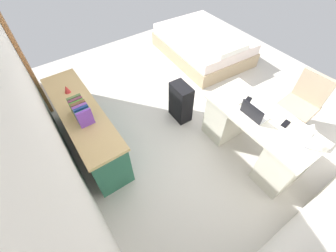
{
  "coord_description": "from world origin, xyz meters",
  "views": [
    {
      "loc": [
        -2.07,
        1.95,
        2.74
      ],
      "look_at": [
        -0.57,
        0.9,
        0.6
      ],
      "focal_mm": 24.15,
      "sensor_mm": 36.0,
      "label": 1
    }
  ],
  "objects": [
    {
      "name": "suitcase_black",
      "position": [
        -0.08,
        0.31,
        0.31
      ],
      "size": [
        0.37,
        0.23,
        0.63
      ],
      "primitive_type": "cube",
      "rotation": [
        0.0,
        0.0,
        -0.04
      ],
      "color": "black",
      "rests_on": "ground_plane"
    },
    {
      "name": "door_wooden",
      "position": [
        1.67,
        2.02,
        1.02
      ],
      "size": [
        0.88,
        0.05,
        2.04
      ],
      "primitive_type": "cube",
      "color": "#936038",
      "rests_on": "ground_plane"
    },
    {
      "name": "wall_back",
      "position": [
        0.0,
        2.1,
        1.42
      ],
      "size": [
        4.45,
        0.1,
        2.84
      ],
      "primitive_type": "cube",
      "color": "silver",
      "rests_on": "ground_plane"
    },
    {
      "name": "laptop",
      "position": [
        -1.12,
        0.02,
        0.77
      ],
      "size": [
        0.31,
        0.22,
        0.21
      ],
      "color": "silver",
      "rests_on": "desk"
    },
    {
      "name": "figurine_small",
      "position": [
        0.61,
        1.72,
        0.78
      ],
      "size": [
        0.08,
        0.08,
        0.11
      ],
      "primitive_type": "cone",
      "color": "red",
      "rests_on": "credenza"
    },
    {
      "name": "ground_plane",
      "position": [
        0.0,
        0.0,
        0.0
      ],
      "size": [
        5.45,
        5.45,
        0.0
      ],
      "primitive_type": "plane",
      "color": "beige"
    },
    {
      "name": "desk",
      "position": [
        -1.21,
        -0.07,
        0.38
      ],
      "size": [
        1.45,
        0.67,
        0.72
      ],
      "color": "silver",
      "rests_on": "ground_plane"
    },
    {
      "name": "office_chair",
      "position": [
        -1.25,
        -0.95,
        0.42
      ],
      "size": [
        0.52,
        0.52,
        0.94
      ],
      "color": "black",
      "rests_on": "ground_plane"
    },
    {
      "name": "book_row",
      "position": [
        0.06,
        1.72,
        0.83
      ],
      "size": [
        0.35,
        0.17,
        0.24
      ],
      "color": "purple",
      "rests_on": "credenza"
    },
    {
      "name": "bed",
      "position": [
        1.1,
        -1.19,
        0.24
      ],
      "size": [
        1.98,
        1.51,
        0.58
      ],
      "color": "tan",
      "rests_on": "ground_plane"
    },
    {
      "name": "cell_phone_near_laptop",
      "position": [
        -1.43,
        -0.21,
        0.73
      ],
      "size": [
        0.09,
        0.14,
        0.01
      ],
      "primitive_type": "cube",
      "rotation": [
        0.0,
        0.0,
        0.16
      ],
      "color": "black",
      "rests_on": "desk"
    },
    {
      "name": "cell_phone_by_mouse",
      "position": [
        -0.89,
        -0.16,
        0.73
      ],
      "size": [
        0.11,
        0.15,
        0.01
      ],
      "primitive_type": "cube",
      "rotation": [
        0.0,
        0.0,
        0.34
      ],
      "color": "black",
      "rests_on": "desk"
    },
    {
      "name": "credenza",
      "position": [
        0.21,
        1.72,
        0.36
      ],
      "size": [
        1.8,
        0.48,
        0.72
      ],
      "color": "#28664C",
      "rests_on": "ground_plane"
    },
    {
      "name": "desk_lamp",
      "position": [
        -1.72,
        -0.07,
        0.98
      ],
      "size": [
        0.16,
        0.11,
        0.34
      ],
      "color": "silver",
      "rests_on": "desk"
    },
    {
      "name": "computer_mouse",
      "position": [
        -0.86,
        -0.03,
        0.74
      ],
      "size": [
        0.06,
        0.1,
        0.03
      ],
      "primitive_type": "ellipsoid",
      "rotation": [
        0.0,
        0.0,
        -0.01
      ],
      "color": "white",
      "rests_on": "desk"
    }
  ]
}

